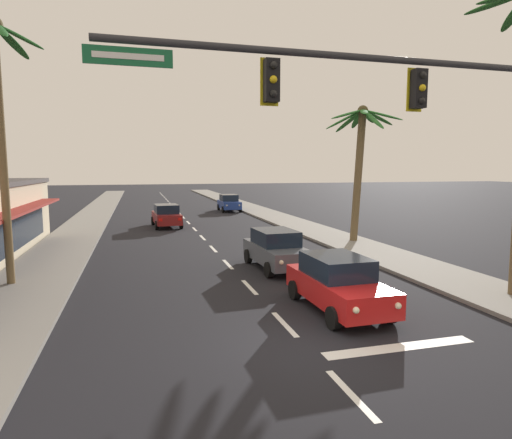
# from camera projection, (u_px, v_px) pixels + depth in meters

# --- Properties ---
(ground_plane) EXTENTS (220.00, 220.00, 0.00)m
(ground_plane) POSITION_uv_depth(u_px,v_px,m) (307.00, 347.00, 10.56)
(ground_plane) COLOR black
(sidewalk_right) EXTENTS (3.20, 110.00, 0.14)m
(sidewalk_right) POSITION_uv_depth(u_px,v_px,m) (303.00, 227.00, 31.75)
(sidewalk_right) COLOR gray
(sidewalk_right) RESTS_ON ground
(sidewalk_left) EXTENTS (3.20, 110.00, 0.14)m
(sidewalk_left) POSITION_uv_depth(u_px,v_px,m) (75.00, 235.00, 27.65)
(sidewalk_left) COLOR gray
(sidewalk_left) RESTS_ON ground
(lane_markings) EXTENTS (4.28, 88.44, 0.01)m
(lane_markings) POSITION_uv_depth(u_px,v_px,m) (203.00, 231.00, 30.05)
(lane_markings) COLOR silver
(lane_markings) RESTS_ON ground
(traffic_signal_mast) EXTENTS (11.47, 0.41, 7.59)m
(traffic_signal_mast) POSITION_uv_depth(u_px,v_px,m) (425.00, 123.00, 10.66)
(traffic_signal_mast) COLOR #2D2D33
(traffic_signal_mast) RESTS_ON ground
(sedan_lead_at_stop_bar) EXTENTS (2.02, 4.48, 1.68)m
(sedan_lead_at_stop_bar) POSITION_uv_depth(u_px,v_px,m) (338.00, 283.00, 13.26)
(sedan_lead_at_stop_bar) COLOR red
(sedan_lead_at_stop_bar) RESTS_ON ground
(sedan_third_in_queue) EXTENTS (2.10, 4.51, 1.68)m
(sedan_third_in_queue) POSITION_uv_depth(u_px,v_px,m) (276.00, 249.00, 18.81)
(sedan_third_in_queue) COLOR #4C515B
(sedan_third_in_queue) RESTS_ON ground
(sedan_oncoming_far) EXTENTS (2.15, 4.53, 1.68)m
(sedan_oncoming_far) POSITION_uv_depth(u_px,v_px,m) (166.00, 215.00, 32.14)
(sedan_oncoming_far) COLOR maroon
(sedan_oncoming_far) RESTS_ON ground
(sedan_parked_nearest_kerb) EXTENTS (2.03, 4.48, 1.68)m
(sedan_parked_nearest_kerb) POSITION_uv_depth(u_px,v_px,m) (229.00, 203.00, 43.91)
(sedan_parked_nearest_kerb) COLOR navy
(sedan_parked_nearest_kerb) RESTS_ON ground
(palm_right_second) EXTENTS (4.56, 4.44, 7.90)m
(palm_right_second) POSITION_uv_depth(u_px,v_px,m) (360.00, 147.00, 24.81)
(palm_right_second) COLOR brown
(palm_right_second) RESTS_ON ground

